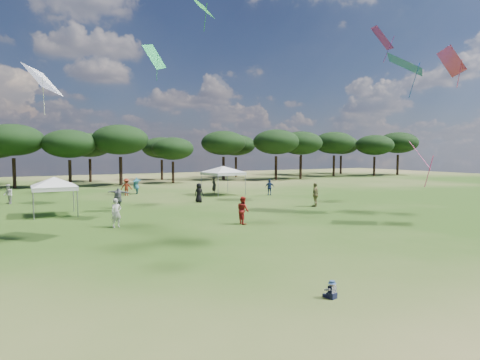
# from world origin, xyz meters

# --- Properties ---
(ground) EXTENTS (140.00, 140.00, 0.00)m
(ground) POSITION_xyz_m (0.00, 0.00, 0.00)
(ground) COLOR #325218
(ground) RESTS_ON ground
(tree_line) EXTENTS (108.78, 17.63, 7.77)m
(tree_line) POSITION_xyz_m (2.39, 47.41, 5.42)
(tree_line) COLOR black
(tree_line) RESTS_ON ground
(tent_left) EXTENTS (5.46, 5.46, 2.85)m
(tent_left) POSITION_xyz_m (-5.79, 21.84, 2.42)
(tent_left) COLOR gray
(tent_left) RESTS_ON ground
(tent_right) EXTENTS (6.59, 6.59, 3.10)m
(tent_right) POSITION_xyz_m (9.57, 28.05, 2.68)
(tent_right) COLOR gray
(tent_right) RESTS_ON ground
(toddler) EXTENTS (0.37, 0.40, 0.51)m
(toddler) POSITION_xyz_m (0.03, 1.70, 0.23)
(toddler) COLOR black
(toddler) RESTS_ON ground
(festival_crowd) EXTENTS (28.78, 21.00, 1.84)m
(festival_crowd) POSITION_xyz_m (-1.73, 24.29, 0.83)
(festival_crowd) COLOR navy
(festival_crowd) RESTS_ON ground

